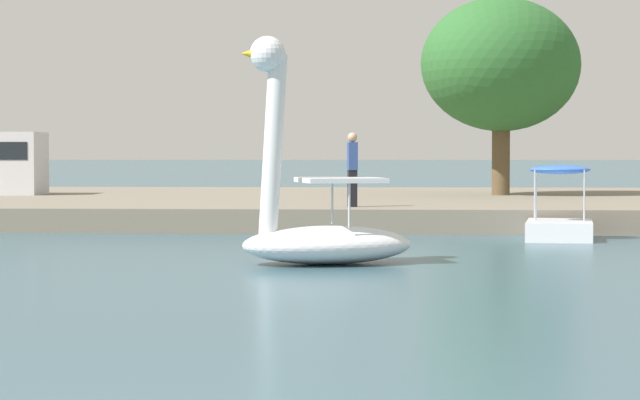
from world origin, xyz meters
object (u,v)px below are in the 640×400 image
at_px(swan_boat, 319,221).
at_px(person_on_path, 352,168).
at_px(tree_broadleaf_left, 501,65).
at_px(pedal_boat_blue, 560,219).

bearing_deg(swan_boat, person_on_path, 88.87).
bearing_deg(tree_broadleaf_left, person_on_path, -115.09).
bearing_deg(tree_broadleaf_left, pedal_boat_blue, -88.09).
bearing_deg(person_on_path, swan_boat, -91.13).
height_order(swan_boat, pedal_boat_blue, swan_boat).
height_order(tree_broadleaf_left, person_on_path, tree_broadleaf_left).
relative_size(swan_boat, pedal_boat_blue, 1.49).
distance_m(swan_boat, pedal_boat_blue, 8.03).
relative_size(tree_broadleaf_left, person_on_path, 4.09).
distance_m(pedal_boat_blue, tree_broadleaf_left, 12.39).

